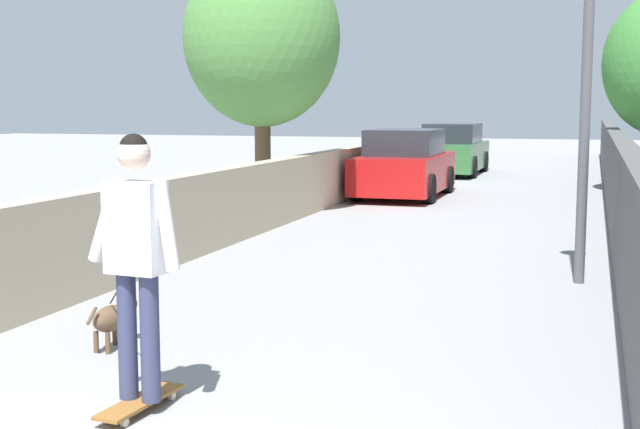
{
  "coord_description": "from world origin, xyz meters",
  "views": [
    {
      "loc": [
        -2.57,
        -2.39,
        2.05
      ],
      "look_at": [
        5.44,
        0.14,
        1.0
      ],
      "focal_mm": 48.5,
      "sensor_mm": 36.0,
      "label": 1
    }
  ],
  "objects_px": {
    "lamp_post": "(588,44)",
    "person_skateboarder": "(136,245)",
    "dog": "(114,317)",
    "car_near": "(405,166)",
    "tree_left_mid": "(262,38)",
    "car_far": "(453,151)",
    "skateboard": "(140,402)"
  },
  "relations": [
    {
      "from": "lamp_post",
      "to": "person_skateboarder",
      "type": "relative_size",
      "value": 2.22
    },
    {
      "from": "dog",
      "to": "car_near",
      "type": "relative_size",
      "value": 0.41
    },
    {
      "from": "tree_left_mid",
      "to": "car_near",
      "type": "xyz_separation_m",
      "value": [
        3.74,
        -2.0,
        -2.62
      ]
    },
    {
      "from": "person_skateboarder",
      "to": "car_near",
      "type": "bearing_deg",
      "value": 4.89
    },
    {
      "from": "tree_left_mid",
      "to": "car_far",
      "type": "xyz_separation_m",
      "value": [
        10.75,
        -2.0,
        -2.62
      ]
    },
    {
      "from": "skateboard",
      "to": "person_skateboarder",
      "type": "relative_size",
      "value": 0.45
    },
    {
      "from": "car_near",
      "to": "skateboard",
      "type": "bearing_deg",
      "value": -175.11
    },
    {
      "from": "lamp_post",
      "to": "car_near",
      "type": "height_order",
      "value": "lamp_post"
    },
    {
      "from": "lamp_post",
      "to": "car_near",
      "type": "bearing_deg",
      "value": 24.02
    },
    {
      "from": "tree_left_mid",
      "to": "car_far",
      "type": "bearing_deg",
      "value": -10.55
    },
    {
      "from": "tree_left_mid",
      "to": "car_far",
      "type": "relative_size",
      "value": 1.15
    },
    {
      "from": "tree_left_mid",
      "to": "dog",
      "type": "height_order",
      "value": "tree_left_mid"
    },
    {
      "from": "lamp_post",
      "to": "car_near",
      "type": "distance_m",
      "value": 9.99
    },
    {
      "from": "person_skateboarder",
      "to": "dog",
      "type": "distance_m",
      "value": 1.85
    },
    {
      "from": "lamp_post",
      "to": "tree_left_mid",
      "type": "bearing_deg",
      "value": 49.03
    },
    {
      "from": "person_skateboarder",
      "to": "car_far",
      "type": "bearing_deg",
      "value": 3.28
    },
    {
      "from": "tree_left_mid",
      "to": "car_far",
      "type": "height_order",
      "value": "tree_left_mid"
    },
    {
      "from": "person_skateboarder",
      "to": "skateboard",
      "type": "bearing_deg",
      "value": 0.0
    },
    {
      "from": "tree_left_mid",
      "to": "lamp_post",
      "type": "bearing_deg",
      "value": -130.97
    },
    {
      "from": "tree_left_mid",
      "to": "dog",
      "type": "distance_m",
      "value": 10.01
    },
    {
      "from": "skateboard",
      "to": "tree_left_mid",
      "type": "bearing_deg",
      "value": 16.97
    },
    {
      "from": "tree_left_mid",
      "to": "skateboard",
      "type": "height_order",
      "value": "tree_left_mid"
    },
    {
      "from": "tree_left_mid",
      "to": "lamp_post",
      "type": "relative_size",
      "value": 1.27
    },
    {
      "from": "skateboard",
      "to": "car_far",
      "type": "relative_size",
      "value": 0.19
    },
    {
      "from": "dog",
      "to": "car_far",
      "type": "bearing_deg",
      "value": 0.69
    },
    {
      "from": "dog",
      "to": "car_near",
      "type": "bearing_deg",
      "value": 1.07
    },
    {
      "from": "tree_left_mid",
      "to": "car_far",
      "type": "distance_m",
      "value": 11.24
    },
    {
      "from": "dog",
      "to": "car_near",
      "type": "xyz_separation_m",
      "value": [
        13.0,
        0.24,
        0.44
      ]
    },
    {
      "from": "lamp_post",
      "to": "car_far",
      "type": "bearing_deg",
      "value": 14.02
    },
    {
      "from": "car_far",
      "to": "person_skateboarder",
      "type": "bearing_deg",
      "value": -176.72
    },
    {
      "from": "lamp_post",
      "to": "person_skateboarder",
      "type": "xyz_separation_m",
      "value": [
        -5.37,
        2.76,
        -1.62
      ]
    },
    {
      "from": "lamp_post",
      "to": "car_far",
      "type": "height_order",
      "value": "lamp_post"
    }
  ]
}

